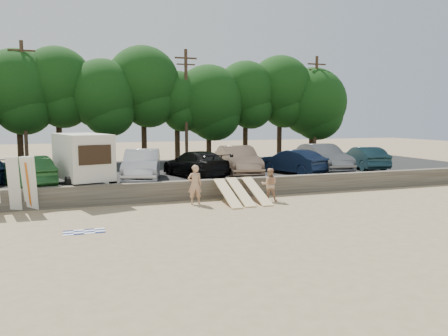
{
  "coord_description": "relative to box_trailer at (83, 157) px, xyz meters",
  "views": [
    {
      "loc": [
        -6.86,
        -18.67,
        4.18
      ],
      "look_at": [
        0.71,
        3.0,
        1.58
      ],
      "focal_mm": 35.0,
      "sensor_mm": 36.0,
      "label": 1
    }
  ],
  "objects": [
    {
      "name": "surfboard_upright_4",
      "position": [
        -2.41,
        -2.74,
        -0.95
      ],
      "size": [
        0.62,
        0.83,
        2.52
      ],
      "primitive_type": "cube",
      "rotation": [
        0.27,
        0.0,
        -0.16
      ],
      "color": "white",
      "rests_on": "ground"
    },
    {
      "name": "treeline",
      "position": [
        6.75,
        12.14,
        4.1
      ],
      "size": [
        34.6,
        6.69,
        9.37
      ],
      "color": "#382616",
      "rests_on": "parking_lot"
    },
    {
      "name": "car_3",
      "position": [
        6.46,
        1.26,
        -0.73
      ],
      "size": [
        3.47,
        5.75,
        1.56
      ],
      "primitive_type": "imported",
      "rotation": [
        0.0,
        0.0,
        3.4
      ],
      "color": "black",
      "rests_on": "parking_lot"
    },
    {
      "name": "surfboard_upright_3",
      "position": [
        -3.0,
        -2.77,
        -0.94
      ],
      "size": [
        0.52,
        0.71,
        2.54
      ],
      "primitive_type": "cube",
      "rotation": [
        0.25,
        0.0,
        -0.03
      ],
      "color": "white",
      "rests_on": "ground"
    },
    {
      "name": "beachgoer_b",
      "position": [
        8.91,
        -3.98,
        -1.36
      ],
      "size": [
        1.01,
        0.91,
        1.69
      ],
      "primitive_type": "imported",
      "rotation": [
        0.0,
        0.0,
        2.74
      ],
      "color": "tan",
      "rests_on": "ground"
    },
    {
      "name": "parking_lot",
      "position": [
        6.36,
        5.25,
        -1.86
      ],
      "size": [
        44.0,
        14.5,
        0.7
      ],
      "primitive_type": "cube",
      "color": "#282828",
      "rests_on": "ground"
    },
    {
      "name": "seawall",
      "position": [
        6.36,
        -2.25,
        -1.71
      ],
      "size": [
        44.0,
        0.5,
        1.0
      ],
      "primitive_type": "cube",
      "color": "#6B6356",
      "rests_on": "ground"
    },
    {
      "name": "cooler",
      "position": [
        7.03,
        -3.4,
        -2.05
      ],
      "size": [
        0.45,
        0.4,
        0.32
      ],
      "primitive_type": "cube",
      "rotation": [
        0.0,
        0.0,
        -0.31
      ],
      "color": "#279151",
      "rests_on": "ground"
    },
    {
      "name": "box_trailer",
      "position": [
        0.0,
        0.0,
        0.0
      ],
      "size": [
        3.22,
        4.62,
        2.69
      ],
      "rotation": [
        0.0,
        0.0,
        0.25
      ],
      "color": "beige",
      "rests_on": "parking_lot"
    },
    {
      "name": "car_7",
      "position": [
        18.57,
        1.31,
        -0.74
      ],
      "size": [
        2.45,
        4.9,
        1.54
      ],
      "primitive_type": "imported",
      "rotation": [
        0.0,
        0.0,
        2.96
      ],
      "color": "#122A33",
      "rests_on": "parking_lot"
    },
    {
      "name": "beachgoer_a",
      "position": [
        5.1,
        -3.55,
        -1.24
      ],
      "size": [
        0.73,
        0.5,
        1.95
      ],
      "primitive_type": "imported",
      "rotation": [
        0.0,
        0.0,
        3.1
      ],
      "color": "tan",
      "rests_on": "ground"
    },
    {
      "name": "ground",
      "position": [
        6.36,
        -5.25,
        -2.21
      ],
      "size": [
        120.0,
        120.0,
        0.0
      ],
      "primitive_type": "plane",
      "color": "tan",
      "rests_on": "ground"
    },
    {
      "name": "surfboard_low_1",
      "position": [
        7.39,
        -3.81,
        -1.67
      ],
      "size": [
        0.56,
        2.85,
        1.08
      ],
      "primitive_type": "cube",
      "rotation": [
        0.34,
        0.0,
        0.0
      ],
      "color": "#FFDEA0",
      "rests_on": "ground"
    },
    {
      "name": "surfboard_upright_5",
      "position": [
        -2.32,
        -2.75,
        -0.94
      ],
      "size": [
        0.56,
        0.71,
        2.54
      ],
      "primitive_type": "cube",
      "rotation": [
        0.24,
        0.0,
        -0.09
      ],
      "color": "white",
      "rests_on": "ground"
    },
    {
      "name": "surfboard_low_0",
      "position": [
        6.66,
        -3.94,
        -1.68
      ],
      "size": [
        0.56,
        2.85,
        1.06
      ],
      "primitive_type": "cube",
      "rotation": [
        0.34,
        0.0,
        0.0
      ],
      "color": "#FFDEA0",
      "rests_on": "ground"
    },
    {
      "name": "car_5",
      "position": [
        12.7,
        0.7,
        -0.75
      ],
      "size": [
        3.11,
        4.88,
        1.52
      ],
      "primitive_type": "imported",
      "rotation": [
        0.0,
        0.0,
        3.5
      ],
      "color": "black",
      "rests_on": "parking_lot"
    },
    {
      "name": "utility_poles",
      "position": [
        8.36,
        10.75,
        3.22
      ],
      "size": [
        25.8,
        0.26,
        9.0
      ],
      "color": "#473321",
      "rests_on": "parking_lot"
    },
    {
      "name": "gear_bag",
      "position": [
        7.86,
        -2.85,
        -2.1
      ],
      "size": [
        0.37,
        0.35,
        0.22
      ],
      "primitive_type": "cube",
      "rotation": [
        0.0,
        0.0,
        -0.4
      ],
      "color": "orange",
      "rests_on": "ground"
    },
    {
      "name": "car_1",
      "position": [
        -2.68,
        0.19,
        -0.71
      ],
      "size": [
        3.09,
        5.14,
        1.6
      ],
      "primitive_type": "imported",
      "rotation": [
        0.0,
        0.0,
        3.45
      ],
      "color": "#163E1A",
      "rests_on": "parking_lot"
    },
    {
      "name": "beach_towel",
      "position": [
        -0.19,
        -7.27,
        -2.2
      ],
      "size": [
        1.5,
        1.5,
        0.0
      ],
      "primitive_type": "plane",
      "rotation": [
        0.0,
        0.0,
        -0.0
      ],
      "color": "white",
      "rests_on": "ground"
    },
    {
      "name": "car_2",
      "position": [
        3.19,
        0.68,
        -0.63
      ],
      "size": [
        2.99,
        5.61,
        1.76
      ],
      "primitive_type": "imported",
      "rotation": [
        0.0,
        0.0,
        -0.22
      ],
      "color": "#AEAEB3",
      "rests_on": "parking_lot"
    },
    {
      "name": "surfboard_low_2",
      "position": [
        8.25,
        -3.86,
        -1.67
      ],
      "size": [
        0.56,
        2.85,
        1.07
      ],
      "primitive_type": "cube",
      "rotation": [
        0.34,
        0.0,
        0.0
      ],
      "color": "#FFDEA0",
      "rests_on": "ground"
    },
    {
      "name": "car_4",
      "position": [
        9.18,
        1.21,
        -0.61
      ],
      "size": [
        2.54,
        5.63,
        1.79
      ],
      "primitive_type": "imported",
      "rotation": [
        0.0,
        0.0,
        -0.12
      ],
      "color": "#7E6350",
      "rests_on": "parking_lot"
    },
    {
      "name": "car_6",
      "position": [
        15.22,
        1.25,
        -0.61
      ],
      "size": [
        2.26,
        5.55,
        1.79
      ],
      "primitive_type": "imported",
      "rotation": [
        0.0,
        0.0,
        -0.07
      ],
      "color": "#545559",
      "rests_on": "parking_lot"
    }
  ]
}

